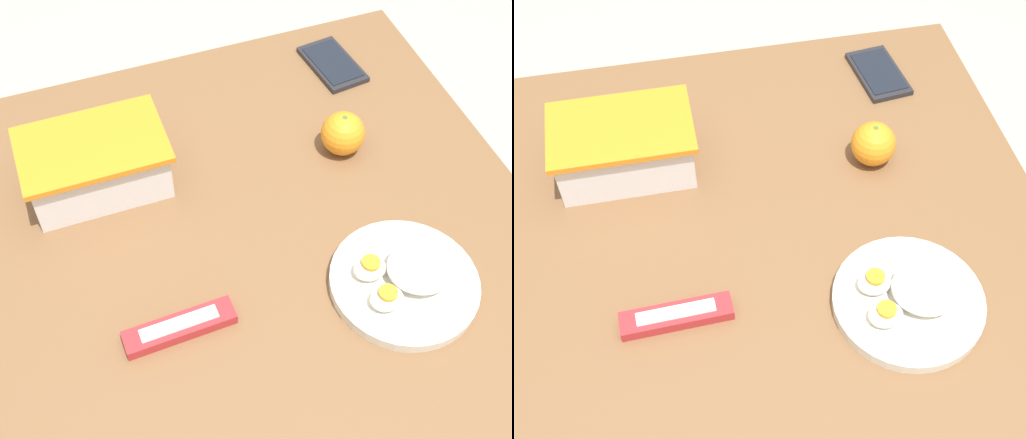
{
  "view_description": "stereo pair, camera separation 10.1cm",
  "coord_description": "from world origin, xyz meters",
  "views": [
    {
      "loc": [
        -0.2,
        -0.62,
        1.6
      ],
      "look_at": [
        0.03,
        -0.0,
        0.76
      ],
      "focal_mm": 50.0,
      "sensor_mm": 36.0,
      "label": 1
    },
    {
      "loc": [
        -0.1,
        -0.65,
        1.6
      ],
      "look_at": [
        0.03,
        -0.0,
        0.76
      ],
      "focal_mm": 50.0,
      "sensor_mm": 36.0,
      "label": 2
    }
  ],
  "objects": [
    {
      "name": "table",
      "position": [
        0.0,
        0.0,
        0.64
      ],
      "size": [
        0.94,
        0.88,
        0.73
      ],
      "color": "brown",
      "rests_on": "ground_plane"
    },
    {
      "name": "candy_bar",
      "position": [
        -0.12,
        -0.13,
        0.74
      ],
      "size": [
        0.16,
        0.04,
        0.02
      ],
      "color": "#B7282D",
      "rests_on": "table"
    },
    {
      "name": "ground_plane",
      "position": [
        0.0,
        0.0,
        0.0
      ],
      "size": [
        10.0,
        10.0,
        0.0
      ],
      "primitive_type": "plane",
      "color": "#B2A899"
    },
    {
      "name": "food_container",
      "position": [
        -0.17,
        0.17,
        0.77
      ],
      "size": [
        0.23,
        0.15,
        0.1
      ],
      "color": "white",
      "rests_on": "table"
    },
    {
      "name": "orange_fruit",
      "position": [
        0.23,
        0.11,
        0.77
      ],
      "size": [
        0.07,
        0.07,
        0.07
      ],
      "color": "orange",
      "rests_on": "table"
    },
    {
      "name": "rice_plate",
      "position": [
        0.2,
        -0.17,
        0.75
      ],
      "size": [
        0.22,
        0.22,
        0.06
      ],
      "color": "silver",
      "rests_on": "table"
    },
    {
      "name": "cell_phone",
      "position": [
        0.3,
        0.31,
        0.74
      ],
      "size": [
        0.09,
        0.15,
        0.01
      ],
      "color": "#232328",
      "rests_on": "table"
    }
  ]
}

